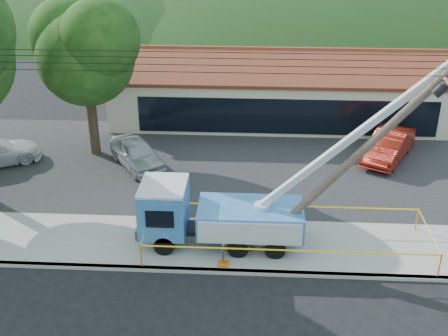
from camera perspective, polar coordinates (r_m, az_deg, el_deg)
ground at (r=20.97m, az=-3.16°, el=-13.92°), size 120.00×120.00×0.00m
curb at (r=22.57m, az=-2.59°, el=-10.37°), size 60.00×0.25×0.15m
sidewalk at (r=24.12m, az=-2.15°, el=-7.71°), size 60.00×4.00×0.15m
parking_lot at (r=31.08m, az=-0.81°, el=0.42°), size 60.00×12.00×0.10m
strip_mall at (r=37.83m, az=6.14°, el=7.98°), size 22.50×8.53×4.67m
tree_lot at (r=31.21m, az=-13.96°, el=11.79°), size 6.30×5.60×8.94m
hill_west at (r=74.23m, az=-10.43°, el=15.05°), size 78.40×56.00×28.00m
hill_center at (r=72.69m, az=9.82°, el=14.88°), size 89.60×64.00×32.00m
utility_truck at (r=23.30m, az=-0.54°, el=-4.51°), size 12.19×3.63×8.34m
leaning_pole at (r=21.97m, az=13.65°, el=1.46°), size 7.23×1.82×8.31m
caution_tape at (r=23.54m, az=6.39°, el=-6.37°), size 11.64×3.52×1.02m
car_silver at (r=31.13m, az=-8.74°, el=0.04°), size 4.00×4.69×1.52m
car_red at (r=32.94m, az=16.22°, el=0.76°), size 3.82×5.12×1.61m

